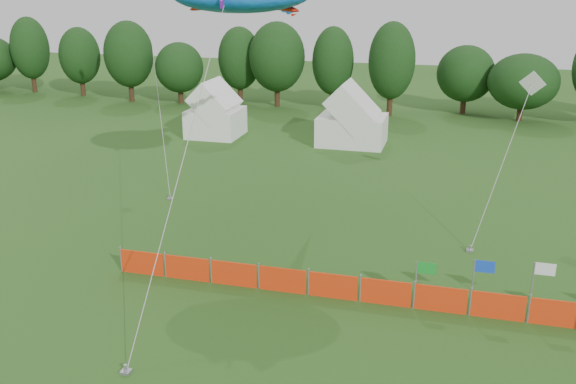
% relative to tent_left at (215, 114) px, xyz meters
% --- Properties ---
extents(treeline, '(104.57, 8.78, 8.36)m').
position_rel_tent_left_xyz_m(treeline, '(14.62, 12.21, 2.45)').
color(treeline, '#382314').
rests_on(treeline, ground).
extents(tent_left, '(3.90, 3.90, 3.44)m').
position_rel_tent_left_xyz_m(tent_left, '(0.00, 0.00, 0.00)').
color(tent_left, white).
rests_on(tent_left, ground).
extents(tent_right, '(4.89, 3.91, 3.45)m').
position_rel_tent_left_xyz_m(tent_right, '(10.57, 0.16, 0.01)').
color(tent_right, white).
rests_on(tent_right, ground).
extents(barrier_fence, '(17.90, 0.06, 1.00)m').
position_rel_tent_left_xyz_m(barrier_fence, '(13.95, -23.63, -1.24)').
color(barrier_fence, red).
rests_on(barrier_fence, ground).
extents(flag_row, '(10.73, 0.70, 2.28)m').
position_rel_tent_left_xyz_m(flag_row, '(22.19, -23.60, -0.33)').
color(flag_row, gray).
rests_on(flag_row, ground).
extents(small_kite_white, '(3.08, 5.65, 7.43)m').
position_rel_tent_left_xyz_m(small_kite_white, '(20.71, -13.81, 3.27)').
color(small_kite_white, silver).
rests_on(small_kite_white, ground).
extents(small_kite_dark, '(6.35, 9.80, 15.26)m').
position_rel_tent_left_xyz_m(small_kite_dark, '(-0.38, -9.11, 7.00)').
color(small_kite_dark, black).
rests_on(small_kite_dark, ground).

